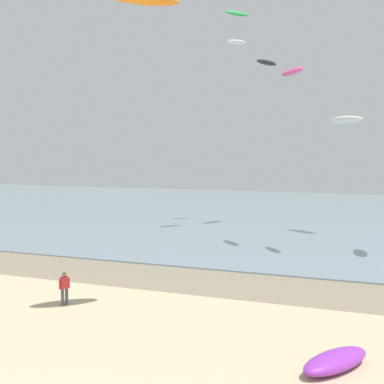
% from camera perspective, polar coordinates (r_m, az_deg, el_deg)
% --- Properties ---
extents(wet_sand_strip, '(120.00, 6.11, 0.01)m').
position_cam_1_polar(wet_sand_strip, '(31.66, 2.67, -9.87)').
color(wet_sand_strip, gray).
rests_on(wet_sand_strip, ground).
extents(sea, '(160.00, 70.00, 0.10)m').
position_cam_1_polar(sea, '(68.27, 13.11, -2.32)').
color(sea, gray).
rests_on(sea, ground).
extents(person_left_flank, '(0.38, 0.49, 1.71)m').
position_cam_1_polar(person_left_flank, '(27.67, -13.75, -10.11)').
color(person_left_flank, '#4C4C56').
rests_on(person_left_flank, ground).
extents(grounded_kite, '(2.67, 3.48, 0.66)m').
position_cam_1_polar(grounded_kite, '(20.21, 15.40, -17.35)').
color(grounded_kite, purple).
rests_on(grounded_kite, ground).
extents(kite_aloft_2, '(2.73, 3.03, 0.87)m').
position_cam_1_polar(kite_aloft_2, '(41.37, 10.90, 12.79)').
color(kite_aloft_2, '#E54C99').
extents(kite_aloft_3, '(2.28, 2.57, 0.73)m').
position_cam_1_polar(kite_aloft_3, '(50.52, 4.92, 18.86)').
color(kite_aloft_3, green).
extents(kite_aloft_4, '(2.10, 3.32, 0.68)m').
position_cam_1_polar(kite_aloft_4, '(54.18, 8.15, 13.81)').
color(kite_aloft_4, black).
extents(kite_aloft_5, '(2.24, 2.30, 0.58)m').
position_cam_1_polar(kite_aloft_5, '(56.68, 4.88, 15.99)').
color(kite_aloft_5, white).
extents(kite_aloft_13, '(3.68, 3.04, 0.91)m').
position_cam_1_polar(kite_aloft_13, '(49.70, 16.51, 7.58)').
color(kite_aloft_13, white).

